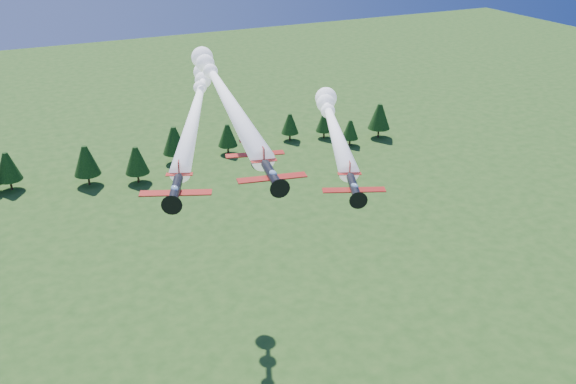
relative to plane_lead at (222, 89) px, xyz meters
name	(u,v)px	position (x,y,z in m)	size (l,w,h in m)	color
plane_lead	(222,89)	(0.00, 0.00, 0.00)	(15.28, 56.54, 3.70)	black
plane_left	(197,104)	(-0.66, 10.46, -5.16)	(26.20, 55.57, 3.70)	black
plane_right	(332,121)	(16.12, -4.02, -6.01)	(19.94, 39.99, 3.70)	black
plane_slot	(254,151)	(-0.86, -14.12, -4.41)	(7.67, 8.45, 2.68)	black
treeline	(108,156)	(-3.93, 87.78, -41.59)	(173.98, 21.36, 11.45)	#382314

